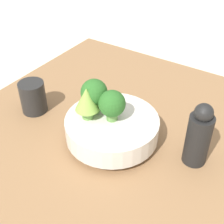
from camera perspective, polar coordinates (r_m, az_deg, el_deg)
name	(u,v)px	position (r m, az deg, el deg)	size (l,w,h in m)	color
ground_plane	(118,162)	(0.74, 1.09, -9.18)	(6.00, 6.00, 0.00)	beige
table	(118,157)	(0.73, 1.10, -8.20)	(0.92, 0.85, 0.04)	olive
bowl	(112,128)	(0.72, 0.00, -2.94)	(0.22, 0.22, 0.06)	silver
broccoli_floret_center	(112,104)	(0.68, 0.00, 1.42)	(0.06, 0.06, 0.07)	#609347
romanesco_piece_far	(85,101)	(0.68, -4.88, 1.95)	(0.05, 0.05, 0.08)	#6BA34C
broccoli_floret_back	(94,93)	(0.70, -3.28, 3.43)	(0.06, 0.06, 0.08)	#609347
cup	(33,97)	(0.84, -14.24, 2.67)	(0.07, 0.07, 0.08)	black
pepper_mill	(199,136)	(0.67, 15.55, -4.23)	(0.05, 0.05, 0.15)	black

